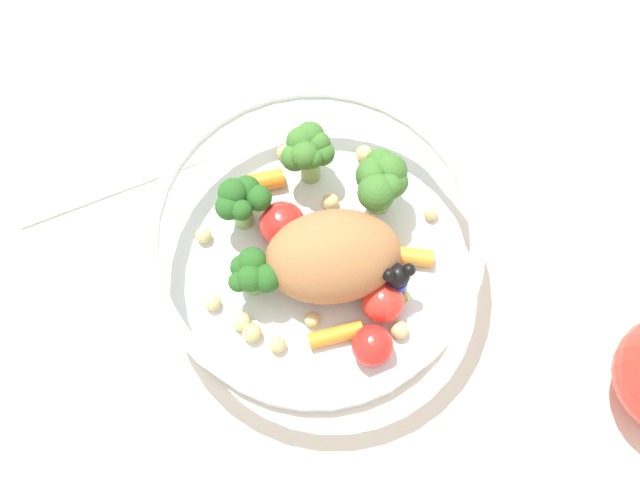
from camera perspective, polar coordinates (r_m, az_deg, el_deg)
name	(u,v)px	position (r m, az deg, el deg)	size (l,w,h in m)	color
ground_plane	(307,257)	(0.53, -0.93, -1.17)	(2.40, 2.40, 0.00)	silver
food_container	(324,239)	(0.50, 0.31, 0.06)	(0.20, 0.20, 0.06)	white
folded_napkin	(86,111)	(0.60, -15.99, 8.63)	(0.13, 0.13, 0.01)	white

